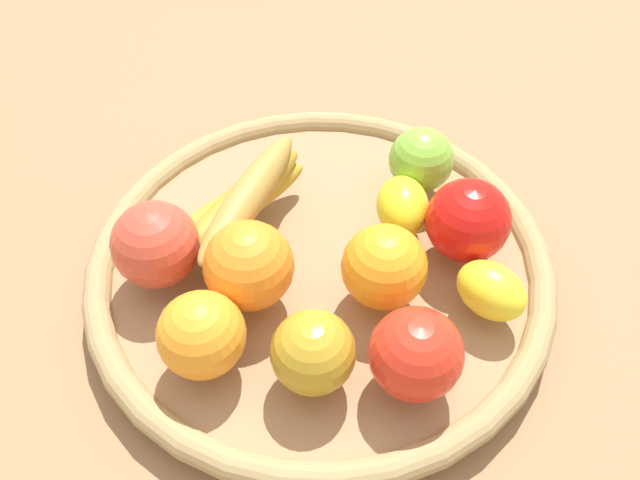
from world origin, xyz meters
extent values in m
plane|color=#916A47|center=(0.00, 0.00, 0.00)|extent=(2.40, 2.40, 0.00)
cylinder|color=#9E7753|center=(0.00, 0.00, 0.01)|extent=(0.42, 0.42, 0.03)
torus|color=#A08555|center=(0.00, 0.00, 0.03)|extent=(0.44, 0.44, 0.03)
sphere|color=orange|center=(0.03, -0.06, 0.08)|extent=(0.09, 0.09, 0.07)
ellipsoid|color=#B59329|center=(-0.06, 0.08, 0.06)|extent=(0.18, 0.08, 0.03)
ellipsoid|color=#AF8829|center=(-0.05, 0.07, 0.07)|extent=(0.17, 0.11, 0.03)
ellipsoid|color=#AD843A|center=(-0.05, 0.06, 0.09)|extent=(0.16, 0.14, 0.03)
ellipsoid|color=yellow|center=(0.10, -0.12, 0.06)|extent=(0.07, 0.08, 0.05)
sphere|color=orange|center=(-0.07, -0.01, 0.08)|extent=(0.10, 0.10, 0.08)
ellipsoid|color=yellow|center=(0.09, 0.00, 0.07)|extent=(0.07, 0.08, 0.05)
sphere|color=#7ABC38|center=(0.13, 0.04, 0.07)|extent=(0.08, 0.08, 0.06)
sphere|color=red|center=(0.12, -0.05, 0.08)|extent=(0.09, 0.09, 0.08)
sphere|color=red|center=(0.01, -0.15, 0.08)|extent=(0.09, 0.09, 0.07)
sphere|color=#B58B22|center=(-0.06, -0.11, 0.07)|extent=(0.09, 0.09, 0.07)
sphere|color=#D04432|center=(-0.14, 0.04, 0.08)|extent=(0.11, 0.11, 0.08)
sphere|color=orange|center=(-0.13, -0.06, 0.08)|extent=(0.09, 0.09, 0.07)
camera|label=1|loc=(-0.17, -0.35, 0.52)|focal=37.13mm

